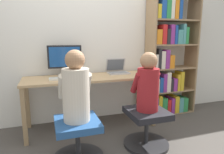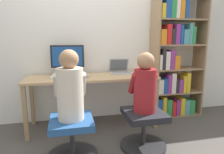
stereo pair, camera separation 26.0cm
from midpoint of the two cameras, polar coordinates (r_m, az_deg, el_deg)
ground_plane at (r=2.74m, az=-1.75°, el=-16.24°), size 14.00×14.00×0.00m
wall_back at (r=3.08m, az=-4.29°, el=11.85°), size 10.00×0.05×2.60m
desk at (r=2.79m, az=-3.00°, el=-1.45°), size 1.79×0.59×0.73m
desktop_monitor at (r=2.87m, az=-10.05°, el=5.00°), size 0.46×0.19×0.43m
laptop at (r=3.01m, az=4.83°, el=1.92°), size 0.30×0.27×0.22m
keyboard at (r=2.67m, az=-10.31°, el=-0.11°), size 0.40×0.13×0.03m
computer_mouse_by_keyboard at (r=2.72m, az=-4.49°, el=0.27°), size 0.06×0.10×0.03m
office_chair_left at (r=2.20m, az=-7.91°, el=-16.55°), size 0.53×0.53×0.44m
office_chair_right at (r=2.42m, az=12.18°, el=-14.03°), size 0.53×0.53×0.44m
person_at_monitor at (r=2.01m, az=-8.30°, el=-3.25°), size 0.32×0.31×0.71m
person_at_laptop at (r=2.26m, az=12.65°, el=-2.24°), size 0.30×0.29×0.67m
bookshelf at (r=3.34m, az=19.42°, el=3.97°), size 0.82×0.32×1.92m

